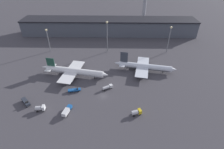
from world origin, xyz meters
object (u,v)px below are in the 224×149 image
Objects in this scene: service_vehicle_4 at (107,87)px; airplane_0 at (74,71)px; service_vehicle_2 at (136,112)px; service_vehicle_1 at (26,102)px; service_vehicle_3 at (67,111)px; airplane_1 at (144,67)px; service_vehicle_0 at (75,90)px; service_vehicle_5 at (40,108)px; control_tower at (145,3)px.

airplane_0 is at bearing 118.12° from service_vehicle_4.
service_vehicle_4 is (-16.02, 21.04, -0.20)m from service_vehicle_2.
airplane_0 is 6.75× the size of service_vehicle_1.
service_vehicle_2 is 0.71× the size of service_vehicle_3.
airplane_0 is 5.90× the size of service_vehicle_3.
airplane_1 is at bearing 19.37° from airplane_0.
service_vehicle_1 is at bearing 154.14° from service_vehicle_2.
service_vehicle_3 reaches higher than service_vehicle_0.
airplane_0 is at bearing -160.63° from airplane_1.
service_vehicle_5 is at bearing -135.47° from airplane_1.
airplane_0 reaches higher than service_vehicle_0.
airplane_1 reaches higher than airplane_0.
service_vehicle_4 is (23.72, -14.33, -2.14)m from airplane_0.
control_tower is at bearing 62.13° from service_vehicle_2.
airplane_0 is at bearing 89.49° from service_vehicle_0.
service_vehicle_1 is at bearing 88.93° from service_vehicle_3.
service_vehicle_2 is 1.14× the size of service_vehicle_5.
airplane_0 is at bearing 18.74° from service_vehicle_3.
airplane_0 is 1.09× the size of airplane_1.
service_vehicle_4 is at bearing 21.85° from service_vehicle_5.
service_vehicle_4 reaches higher than service_vehicle_0.
control_tower reaches higher than service_vehicle_5.
service_vehicle_0 is at bearing -67.84° from airplane_0.
service_vehicle_4 is at bearing -106.08° from control_tower.
service_vehicle_1 reaches higher than service_vehicle_4.
control_tower reaches higher than airplane_1.
control_tower is (60.04, 140.69, 21.21)m from service_vehicle_0.
service_vehicle_4 is 145.12m from control_tower.
airplane_1 is at bearing -96.85° from control_tower.
airplane_0 is at bearing -117.18° from control_tower.
control_tower reaches higher than service_vehicle_3.
control_tower is at bearing 73.52° from airplane_0.
service_vehicle_0 is at bearing -113.11° from control_tower.
service_vehicle_1 is at bearing -117.08° from airplane_0.
service_vehicle_3 is 1.61× the size of service_vehicle_5.
service_vehicle_0 is 27.83m from service_vehicle_1.
airplane_0 is 1.27× the size of control_tower.
service_vehicle_5 reaches higher than service_vehicle_0.
service_vehicle_1 is at bearing -167.95° from service_vehicle_0.
airplane_1 is at bearing -33.63° from service_vehicle_3.
service_vehicle_2 is at bearing -8.64° from service_vehicle_5.
airplane_0 reaches higher than service_vehicle_1.
service_vehicle_4 is 0.18× the size of control_tower.
service_vehicle_1 is 1.24× the size of service_vehicle_2.
service_vehicle_2 reaches higher than service_vehicle_3.
service_vehicle_3 is (-46.61, -42.60, -1.81)m from airplane_1.
service_vehicle_5 is 0.13× the size of control_tower.
airplane_0 is 9.52× the size of service_vehicle_5.
service_vehicle_1 is 175.66m from control_tower.
service_vehicle_3 is 171.12m from control_tower.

